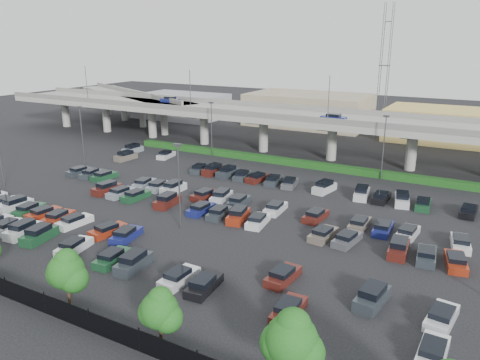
{
  "coord_description": "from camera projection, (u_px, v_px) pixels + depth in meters",
  "views": [
    {
      "loc": [
        31.29,
        -49.49,
        21.72
      ],
      "look_at": [
        -0.27,
        6.92,
        2.0
      ],
      "focal_mm": 35.0,
      "sensor_mm": 36.0,
      "label": 1
    }
  ],
  "objects": [
    {
      "name": "tree_row",
      "position": [
        54.0,
        267.0,
        38.76
      ],
      "size": [
        65.07,
        3.66,
        5.94
      ],
      "color": "#332316",
      "rests_on": "ground"
    },
    {
      "name": "fence",
      "position": [
        36.0,
        300.0,
        38.65
      ],
      "size": [
        70.0,
        0.1,
        2.0
      ],
      "color": "black",
      "rests_on": "ground"
    },
    {
      "name": "light_poles",
      "position": [
        198.0,
        156.0,
        64.03
      ],
      "size": [
        66.9,
        48.38,
        10.3
      ],
      "color": "#454549",
      "rests_on": "ground"
    },
    {
      "name": "hedge",
      "position": [
        291.0,
        162.0,
        82.96
      ],
      "size": [
        66.0,
        1.6,
        1.1
      ],
      "primitive_type": "cube",
      "color": "#124015",
      "rests_on": "ground"
    },
    {
      "name": "comm_tower",
      "position": [
        385.0,
        63.0,
        117.6
      ],
      "size": [
        2.4,
        2.4,
        30.0
      ],
      "color": "#454549",
      "rests_on": "ground"
    },
    {
      "name": "parked_cars",
      "position": [
        197.0,
        207.0,
        60.66
      ],
      "size": [
        63.05,
        41.65,
        1.67
      ],
      "color": "#2B3338",
      "rests_on": "ground"
    },
    {
      "name": "overpass",
      "position": [
        306.0,
        120.0,
        87.03
      ],
      "size": [
        150.0,
        13.0,
        15.8
      ],
      "color": "gray",
      "rests_on": "ground"
    },
    {
      "name": "distant_buildings",
      "position": [
        405.0,
        120.0,
        106.98
      ],
      "size": [
        138.0,
        24.0,
        9.0
      ],
      "color": "gray",
      "rests_on": "ground"
    },
    {
      "name": "on_ramp",
      "position": [
        133.0,
        98.0,
        120.52
      ],
      "size": [
        50.93,
        30.13,
        8.8
      ],
      "color": "gray",
      "rests_on": "ground"
    },
    {
      "name": "ground",
      "position": [
        216.0,
        208.0,
        62.26
      ],
      "size": [
        280.0,
        280.0,
        0.0
      ],
      "primitive_type": "plane",
      "color": "black"
    }
  ]
}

